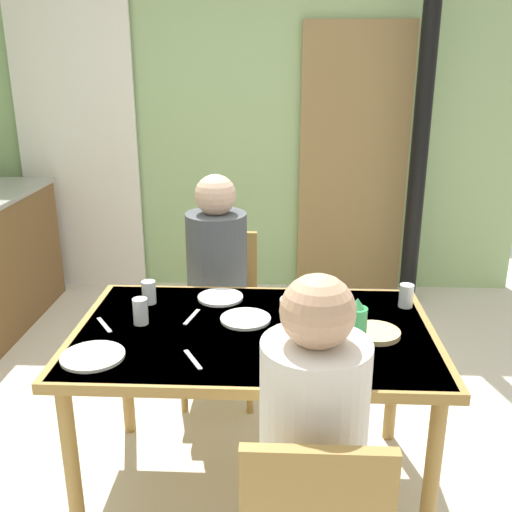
{
  "coord_description": "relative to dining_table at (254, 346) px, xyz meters",
  "views": [
    {
      "loc": [
        0.32,
        -2.16,
        1.74
      ],
      "look_at": [
        0.22,
        0.05,
        0.99
      ],
      "focal_mm": 40.93,
      "sensor_mm": 36.0,
      "label": 1
    }
  ],
  "objects": [
    {
      "name": "drinking_glass_by_near_diner",
      "position": [
        -0.45,
        0.03,
        0.13
      ],
      "size": [
        0.06,
        0.06,
        0.11
      ],
      "primitive_type": "cylinder",
      "color": "silver",
      "rests_on": "dining_table"
    },
    {
      "name": "dinner_plate_near_left",
      "position": [
        -0.56,
        -0.25,
        0.08
      ],
      "size": [
        0.22,
        0.22,
        0.01
      ],
      "primitive_type": "cylinder",
      "color": "white",
      "rests_on": "dining_table"
    },
    {
      "name": "cutlery_fork_near",
      "position": [
        -0.26,
        0.1,
        0.08
      ],
      "size": [
        0.05,
        0.15,
        0.0
      ],
      "primitive_type": "cube",
      "rotation": [
        0.0,
        0.0,
        4.48
      ],
      "color": "silver",
      "rests_on": "dining_table"
    },
    {
      "name": "cutlery_knife_near",
      "position": [
        -0.2,
        -0.25,
        0.08
      ],
      "size": [
        0.09,
        0.14,
        0.0
      ],
      "primitive_type": "cube",
      "rotation": [
        0.0,
        0.0,
        2.07
      ],
      "color": "silver",
      "rests_on": "dining_table"
    },
    {
      "name": "cutlery_fork_far",
      "position": [
        0.13,
        -0.26,
        0.08
      ],
      "size": [
        0.13,
        0.11,
        0.0
      ],
      "primitive_type": "cube",
      "rotation": [
        0.0,
        0.0,
        2.47
      ],
      "color": "silver",
      "rests_on": "dining_table"
    },
    {
      "name": "drinking_glass_by_far_diner",
      "position": [
        -0.46,
        0.24,
        0.12
      ],
      "size": [
        0.06,
        0.06,
        0.1
      ],
      "primitive_type": "cylinder",
      "color": "silver",
      "rests_on": "dining_table"
    },
    {
      "name": "chair_far_diner",
      "position": [
        -0.22,
        0.79,
        -0.17
      ],
      "size": [
        0.4,
        0.4,
        0.87
      ],
      "rotation": [
        0.0,
        0.0,
        3.14
      ],
      "color": "olive",
      "rests_on": "ground_plane"
    },
    {
      "name": "wall_back",
      "position": [
        -0.22,
        2.41,
        0.67
      ],
      "size": [
        4.23,
        0.1,
        2.67
      ],
      "primitive_type": "cube",
      "color": "#9BBE80",
      "rests_on": "ground_plane"
    },
    {
      "name": "person_near_diner",
      "position": [
        0.2,
        -0.65,
        0.11
      ],
      "size": [
        0.3,
        0.37,
        0.77
      ],
      "color": "silver",
      "rests_on": "ground_plane"
    },
    {
      "name": "stove_pipe_column",
      "position": [
        1.05,
        2.06,
        0.67
      ],
      "size": [
        0.12,
        0.12,
        2.67
      ],
      "primitive_type": "cylinder",
      "color": "black",
      "rests_on": "ground_plane"
    },
    {
      "name": "bread_plate_sliced",
      "position": [
        0.46,
        -0.03,
        0.08
      ],
      "size": [
        0.19,
        0.19,
        0.02
      ],
      "primitive_type": "cylinder",
      "color": "#DBB77A",
      "rests_on": "dining_table"
    },
    {
      "name": "serving_bowl_center",
      "position": [
        0.18,
        0.17,
        0.1
      ],
      "size": [
        0.17,
        0.17,
        0.05
      ],
      "primitive_type": "cylinder",
      "color": "silver",
      "rests_on": "dining_table"
    },
    {
      "name": "dining_table",
      "position": [
        0.0,
        0.0,
        0.0
      ],
      "size": [
        1.4,
        0.88,
        0.74
      ],
      "color": "olive",
      "rests_on": "ground_plane"
    },
    {
      "name": "door_wooden",
      "position": [
        0.63,
        2.33,
        0.33
      ],
      "size": [
        0.8,
        0.05,
        2.0
      ],
      "primitive_type": "cube",
      "color": "olive",
      "rests_on": "ground_plane"
    },
    {
      "name": "water_bottle_green_far",
      "position": [
        0.29,
        -0.14,
        0.2
      ],
      "size": [
        0.07,
        0.07,
        0.28
      ],
      "color": "#289757",
      "rests_on": "dining_table"
    },
    {
      "name": "curtain_panel",
      "position": [
        -1.44,
        2.31,
        0.45
      ],
      "size": [
        0.9,
        0.03,
        2.24
      ],
      "primitive_type": "cube",
      "color": "white",
      "rests_on": "ground_plane"
    },
    {
      "name": "dinner_plate_far_center",
      "position": [
        -0.16,
        0.3,
        0.08
      ],
      "size": [
        0.2,
        0.2,
        0.01
      ],
      "primitive_type": "cylinder",
      "color": "white",
      "rests_on": "dining_table"
    },
    {
      "name": "drinking_glass_spare_center",
      "position": [
        0.63,
        0.25,
        0.12
      ],
      "size": [
        0.06,
        0.06,
        0.1
      ],
      "primitive_type": "cylinder",
      "color": "silver",
      "rests_on": "dining_table"
    },
    {
      "name": "person_far_diner",
      "position": [
        -0.22,
        0.65,
        0.11
      ],
      "size": [
        0.3,
        0.37,
        0.77
      ],
      "rotation": [
        0.0,
        0.0,
        3.14
      ],
      "color": "#435353",
      "rests_on": "ground_plane"
    },
    {
      "name": "water_bottle_green_near",
      "position": [
        0.35,
        -0.3,
        0.2
      ],
      "size": [
        0.07,
        0.07,
        0.26
      ],
      "color": "green",
      "rests_on": "dining_table"
    },
    {
      "name": "cutlery_knife_far",
      "position": [
        -0.59,
        0.01,
        0.08
      ],
      "size": [
        0.1,
        0.13,
        0.0
      ],
      "primitive_type": "cube",
      "rotation": [
        0.0,
        0.0,
        5.3
      ],
      "color": "silver",
      "rests_on": "dining_table"
    },
    {
      "name": "ground_plane",
      "position": [
        -0.22,
        0.1,
        -0.67
      ],
      "size": [
        6.0,
        6.0,
        0.0
      ],
      "primitive_type": "plane",
      "color": "silver"
    },
    {
      "name": "dinner_plate_near_right",
      "position": [
        -0.04,
        0.08,
        0.08
      ],
      "size": [
        0.2,
        0.2,
        0.01
      ],
      "primitive_type": "cylinder",
      "color": "white",
      "rests_on": "dining_table"
    }
  ]
}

